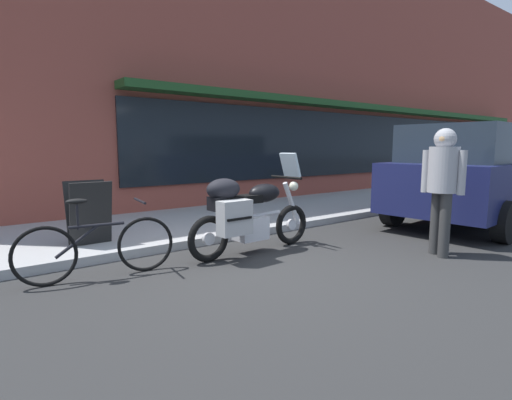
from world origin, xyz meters
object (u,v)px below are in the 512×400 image
touring_motorcycle (247,212)px  parked_bicycle (97,247)px  pedestrian_walking (443,177)px  parked_minivan (478,173)px  sandwich_board_sign (89,213)px

touring_motorcycle → parked_bicycle: touring_motorcycle is taller
pedestrian_walking → touring_motorcycle: bearing=141.0°
pedestrian_walking → parked_minivan: bearing=15.1°
touring_motorcycle → parked_bicycle: size_ratio=1.23×
touring_motorcycle → parked_minivan: size_ratio=0.45×
touring_motorcycle → pedestrian_walking: (2.02, -1.63, 0.48)m
parked_minivan → sandwich_board_sign: (-6.50, 2.32, -0.41)m
sandwich_board_sign → pedestrian_walking: bearing=-39.9°
parked_bicycle → pedestrian_walking: pedestrian_walking is taller
touring_motorcycle → parked_minivan: parked_minivan is taller
parked_bicycle → sandwich_board_sign: bearing=78.4°
touring_motorcycle → pedestrian_walking: bearing=-39.0°
parked_minivan → pedestrian_walking: 2.92m
parked_bicycle → touring_motorcycle: bearing=-6.4°
touring_motorcycle → parked_minivan: 4.93m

